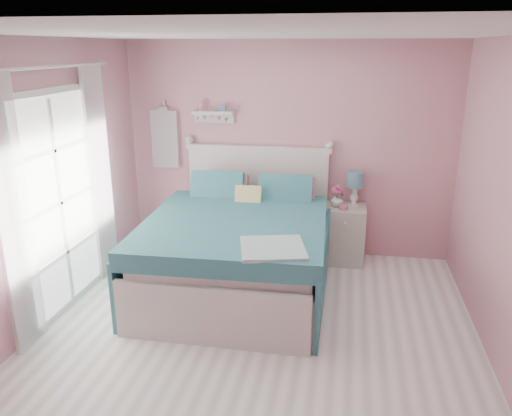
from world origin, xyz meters
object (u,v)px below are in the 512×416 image
(nightstand, at_px, (344,234))
(vase, at_px, (337,200))
(bed, at_px, (239,250))
(table_lamp, at_px, (355,182))
(teacup, at_px, (344,207))

(nightstand, xyz_separation_m, vase, (-0.11, 0.01, 0.42))
(bed, xyz_separation_m, vase, (1.00, 0.92, 0.34))
(bed, relative_size, table_lamp, 5.77)
(bed, bearing_deg, teacup, 34.15)
(bed, xyz_separation_m, table_lamp, (1.19, 1.01, 0.55))
(nightstand, relative_size, teacup, 7.17)
(nightstand, distance_m, vase, 0.44)
(table_lamp, distance_m, vase, 0.30)
(vase, bearing_deg, table_lamp, 25.86)
(table_lamp, distance_m, teacup, 0.35)
(table_lamp, xyz_separation_m, vase, (-0.20, -0.10, -0.21))
(table_lamp, height_order, teacup, table_lamp)
(vase, bearing_deg, bed, -137.36)
(nightstand, bearing_deg, table_lamp, 49.16)
(nightstand, relative_size, table_lamp, 1.70)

